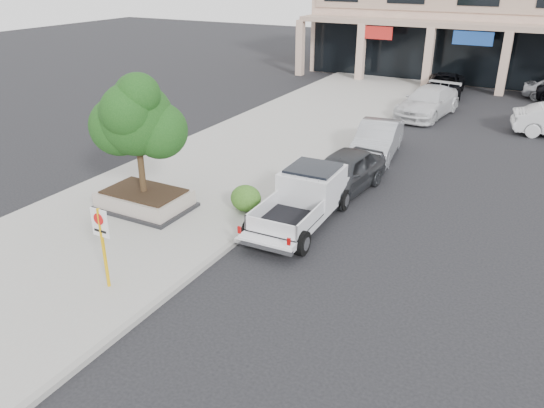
{
  "coord_description": "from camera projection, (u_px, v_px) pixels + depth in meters",
  "views": [
    {
      "loc": [
        6.53,
        -11.73,
        8.09
      ],
      "look_at": [
        -0.65,
        1.5,
        1.27
      ],
      "focal_mm": 35.0,
      "sensor_mm": 36.0,
      "label": 1
    }
  ],
  "objects": [
    {
      "name": "planter",
      "position": [
        145.0,
        200.0,
        18.78
      ],
      "size": [
        3.2,
        2.2,
        0.68
      ],
      "color": "black",
      "rests_on": "sidewalk"
    },
    {
      "name": "pickup_truck",
      "position": [
        300.0,
        201.0,
        17.71
      ],
      "size": [
        2.22,
        5.63,
        1.75
      ],
      "primitive_type": null,
      "rotation": [
        0.0,
        0.0,
        0.03
      ],
      "color": "silver",
      "rests_on": "ground"
    },
    {
      "name": "sidewalk",
      "position": [
        223.0,
        169.0,
        22.73
      ],
      "size": [
        8.0,
        52.0,
        0.15
      ],
      "primitive_type": "cube",
      "color": "gray",
      "rests_on": "ground"
    },
    {
      "name": "curb_car_c",
      "position": [
        428.0,
        102.0,
        30.67
      ],
      "size": [
        3.03,
        5.91,
        1.64
      ],
      "primitive_type": "imported",
      "rotation": [
        0.0,
        0.0,
        -0.13
      ],
      "color": "silver",
      "rests_on": "ground"
    },
    {
      "name": "planter_tree",
      "position": [
        142.0,
        118.0,
        17.64
      ],
      "size": [
        2.9,
        2.55,
        4.0
      ],
      "color": "#2F1F12",
      "rests_on": "planter"
    },
    {
      "name": "curb",
      "position": [
        306.0,
        186.0,
        21.01
      ],
      "size": [
        0.2,
        52.0,
        0.15
      ],
      "primitive_type": "cube",
      "color": "gray",
      "rests_on": "ground"
    },
    {
      "name": "curb_car_d",
      "position": [
        444.0,
        85.0,
        35.57
      ],
      "size": [
        2.92,
        5.33,
        1.42
      ],
      "primitive_type": "imported",
      "rotation": [
        0.0,
        0.0,
        0.12
      ],
      "color": "black",
      "rests_on": "ground"
    },
    {
      "name": "curb_car_b",
      "position": [
        377.0,
        140.0,
        24.14
      ],
      "size": [
        2.28,
        5.0,
        1.59
      ],
      "primitive_type": "imported",
      "rotation": [
        0.0,
        0.0,
        0.13
      ],
      "color": "#9B9DA2",
      "rests_on": "ground"
    },
    {
      "name": "no_parking_sign",
      "position": [
        102.0,
        237.0,
        13.73
      ],
      "size": [
        0.55,
        0.09,
        2.3
      ],
      "color": "#DFA40B",
      "rests_on": "sidewalk"
    },
    {
      "name": "hedge",
      "position": [
        246.0,
        198.0,
        18.55
      ],
      "size": [
        1.1,
        0.99,
        0.93
      ],
      "primitive_type": "ellipsoid",
      "color": "#254E16",
      "rests_on": "sidewalk"
    },
    {
      "name": "curb_car_a",
      "position": [
        343.0,
        173.0,
        20.32
      ],
      "size": [
        2.38,
        4.89,
        1.61
      ],
      "primitive_type": "imported",
      "rotation": [
        0.0,
        0.0,
        -0.11
      ],
      "color": "#2B2D30",
      "rests_on": "ground"
    },
    {
      "name": "ground",
      "position": [
        267.0,
        266.0,
        15.57
      ],
      "size": [
        120.0,
        120.0,
        0.0
      ],
      "primitive_type": "plane",
      "color": "black",
      "rests_on": "ground"
    }
  ]
}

